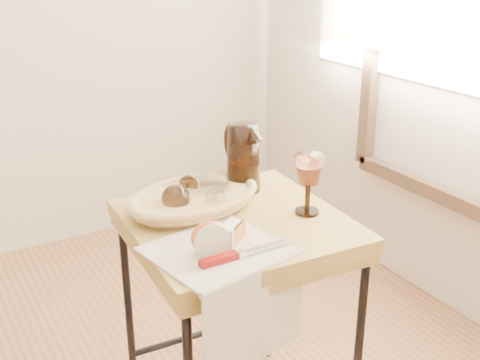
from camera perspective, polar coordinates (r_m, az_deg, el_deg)
side_table at (r=1.82m, az=-0.33°, el=-14.00°), size 0.60×0.60×0.72m
tea_towel at (r=1.47m, az=-2.17°, el=-6.70°), size 0.35×0.32×0.01m
bread_basket at (r=1.69m, az=-4.37°, el=-1.98°), size 0.39×0.30×0.05m
goblet_lying_a at (r=1.68m, az=-5.62°, el=-1.16°), size 0.15×0.15×0.08m
goblet_lying_b at (r=1.68m, az=-2.46°, el=-0.90°), size 0.14×0.16×0.09m
pitcher at (r=1.78m, az=0.31°, el=2.12°), size 0.17×0.24×0.24m
wine_goblet at (r=1.64m, az=6.53°, el=-0.43°), size 0.10×0.10×0.17m
apple_half at (r=1.43m, az=-2.94°, el=-5.47°), size 0.10×0.07×0.08m
apple_wedge at (r=1.49m, az=-0.83°, el=-5.10°), size 0.08×0.07×0.05m
table_knife at (r=1.43m, az=0.32°, el=-6.87°), size 0.25×0.03×0.02m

